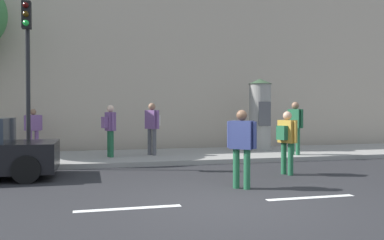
{
  "coord_description": "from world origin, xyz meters",
  "views": [
    {
      "loc": [
        -2.4,
        -6.85,
        1.64
      ],
      "look_at": [
        -0.09,
        2.0,
        1.44
      ],
      "focal_mm": 38.1,
      "sensor_mm": 36.0,
      "label": 1
    }
  ],
  "objects": [
    {
      "name": "ground_plane",
      "position": [
        0.0,
        0.0,
        0.0
      ],
      "size": [
        80.0,
        80.0,
        0.0
      ],
      "primitive_type": "plane",
      "color": "#232326"
    },
    {
      "name": "sidewalk_curb",
      "position": [
        0.0,
        7.0,
        0.07
      ],
      "size": [
        36.0,
        4.0,
        0.15
      ],
      "primitive_type": "cube",
      "color": "gray",
      "rests_on": "ground_plane"
    },
    {
      "name": "lane_markings",
      "position": [
        -0.0,
        0.0,
        0.0
      ],
      "size": [
        25.8,
        0.16,
        0.01
      ],
      "color": "silver",
      "rests_on": "ground_plane"
    },
    {
      "name": "building_backdrop",
      "position": [
        0.0,
        12.0,
        4.14
      ],
      "size": [
        36.0,
        5.0,
        8.27
      ],
      "primitive_type": "cube",
      "color": "#B7A893",
      "rests_on": "ground_plane"
    },
    {
      "name": "traffic_light",
      "position": [
        -3.96,
        5.24,
        3.17
      ],
      "size": [
        0.24,
        0.45,
        4.51
      ],
      "color": "black",
      "rests_on": "sidewalk_curb"
    },
    {
      "name": "poster_column",
      "position": [
        4.03,
        7.51,
        1.53
      ],
      "size": [
        0.91,
        0.91,
        2.72
      ],
      "color": "gray",
      "rests_on": "sidewalk_curb"
    },
    {
      "name": "pedestrian_with_bag",
      "position": [
        0.79,
        1.18,
        1.0
      ],
      "size": [
        0.54,
        0.54,
        1.67
      ],
      "color": "#1E5938",
      "rests_on": "ground_plane"
    },
    {
      "name": "pedestrian_tallest",
      "position": [
        2.59,
        2.64,
        0.98
      ],
      "size": [
        0.48,
        0.62,
        1.63
      ],
      "color": "#1E5938",
      "rests_on": "ground_plane"
    },
    {
      "name": "pedestrian_in_dark_shirt",
      "position": [
        -4.21,
        8.56,
        1.07
      ],
      "size": [
        0.59,
        0.42,
        1.57
      ],
      "color": "#724C84",
      "rests_on": "sidewalk_curb"
    },
    {
      "name": "pedestrian_in_red_top",
      "position": [
        4.51,
        5.66,
        1.22
      ],
      "size": [
        0.41,
        0.56,
        1.8
      ],
      "color": "#1E5938",
      "rests_on": "sidewalk_curb"
    },
    {
      "name": "pedestrian_in_light_jacket",
      "position": [
        -0.22,
        6.79,
        1.21
      ],
      "size": [
        0.52,
        0.55,
        1.76
      ],
      "color": "#4C4C51",
      "rests_on": "sidewalk_curb"
    },
    {
      "name": "pedestrian_with_backpack",
      "position": [
        -1.65,
        6.55,
        1.15
      ],
      "size": [
        0.47,
        0.54,
        1.69
      ],
      "color": "#1E5938",
      "rests_on": "sidewalk_curb"
    }
  ]
}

